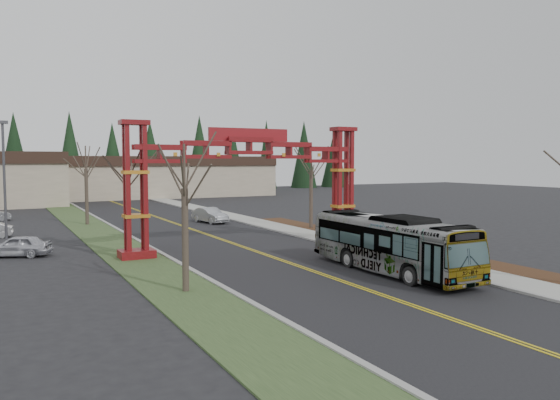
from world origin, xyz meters
TOP-DOWN VIEW (x-y plane):
  - ground at (0.00, 0.00)m, footprint 200.00×200.00m
  - road at (0.00, 25.00)m, footprint 12.00×110.00m
  - lane_line_left at (-0.12, 25.00)m, footprint 0.12×100.00m
  - lane_line_right at (0.12, 25.00)m, footprint 0.12×100.00m
  - curb_right at (6.15, 25.00)m, footprint 0.30×110.00m
  - sidewalk_right at (7.60, 25.00)m, footprint 2.60×110.00m
  - landscape_strip at (10.20, 10.00)m, footprint 2.60×50.00m
  - grass_median at (-8.00, 25.00)m, footprint 4.00×110.00m
  - curb_left at (-6.15, 25.00)m, footprint 0.30×110.00m
  - gateway_arch at (0.00, 18.00)m, footprint 18.20×1.60m
  - retail_building_east at (10.00, 79.95)m, footprint 38.00×20.30m
  - conifer_treeline at (0.25, 92.00)m, footprint 116.10×5.60m
  - transit_bus at (3.69, 6.97)m, footprint 2.84×11.79m
  - silver_sedan at (3.34, 34.89)m, footprint 2.59×4.94m
  - parked_car_near_a at (-14.77, 22.47)m, footprint 4.55×3.26m
  - bare_tree_median_near at (-8.00, 7.89)m, footprint 3.22×3.22m
  - bare_tree_median_mid at (-8.00, 20.12)m, footprint 3.42×3.42m
  - bare_tree_median_far at (-8.00, 38.72)m, footprint 3.40×3.40m
  - bare_tree_right_far at (10.00, 26.10)m, footprint 3.33×3.33m
  - light_pole_near at (-15.23, 32.29)m, footprint 0.83×0.41m
  - street_sign at (9.55, 12.70)m, footprint 0.52×0.18m
  - barrel_south at (9.00, 16.72)m, footprint 0.55×0.55m
  - barrel_mid at (9.53, 18.99)m, footprint 0.58×0.58m
  - barrel_north at (8.81, 20.78)m, footprint 0.57×0.57m

SIDE VIEW (x-z plane):
  - ground at x=0.00m, z-range 0.00..0.00m
  - road at x=0.00m, z-range 0.00..0.02m
  - lane_line_left at x=-0.12m, z-range 0.02..0.03m
  - lane_line_right at x=0.12m, z-range 0.02..0.03m
  - grass_median at x=-8.00m, z-range 0.00..0.08m
  - landscape_strip at x=10.20m, z-range 0.00..0.12m
  - curb_right at x=6.15m, z-range 0.00..0.15m
  - curb_left at x=-6.15m, z-range 0.00..0.15m
  - sidewalk_right at x=7.60m, z-range 0.01..0.15m
  - barrel_south at x=9.00m, z-range 0.00..1.02m
  - barrel_north at x=8.81m, z-range 0.00..1.06m
  - barrel_mid at x=9.53m, z-range 0.00..1.07m
  - parked_car_near_a at x=-14.77m, z-range 0.00..1.44m
  - silver_sedan at x=3.34m, z-range 0.00..1.55m
  - transit_bus at x=3.69m, z-range 0.00..3.28m
  - street_sign at x=9.55m, z-range 0.51..2.82m
  - retail_building_east at x=10.00m, z-range 0.01..7.01m
  - bare_tree_median_near at x=-8.00m, z-range 1.42..8.55m
  - bare_tree_median_mid at x=-8.00m, z-range 1.54..9.20m
  - bare_tree_right_far at x=10.00m, z-range 1.58..9.18m
  - bare_tree_median_far at x=-8.00m, z-range 1.61..9.37m
  - light_pole_near at x=-15.23m, z-range 0.75..10.28m
  - gateway_arch at x=0.00m, z-range 1.53..10.43m
  - conifer_treeline at x=0.25m, z-range -0.01..12.99m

